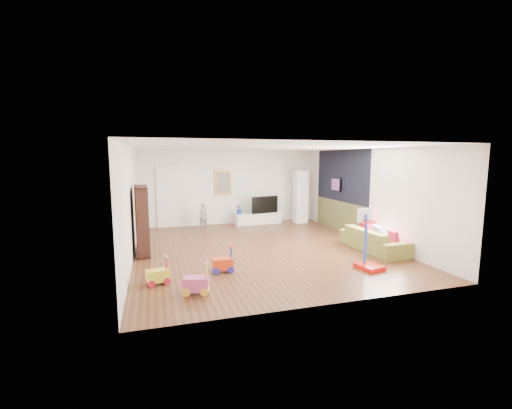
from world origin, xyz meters
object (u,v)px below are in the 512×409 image
object	(u,v)px
media_console	(258,218)
bookshelf	(142,220)
sofa	(373,240)
basketball_hoop	(371,239)

from	to	relation	value
media_console	bookshelf	world-z (taller)	bookshelf
media_console	sofa	size ratio (longest dim) A/B	0.85
bookshelf	sofa	xyz separation A→B (m)	(5.80, -1.50, -0.57)
bookshelf	basketball_hoop	world-z (taller)	bookshelf
bookshelf	sofa	bearing A→B (deg)	-16.87
media_console	sofa	xyz separation A→B (m)	(1.81, -4.46, 0.09)
sofa	media_console	bearing A→B (deg)	20.43
media_console	basketball_hoop	xyz separation A→B (m)	(0.81, -5.73, 0.47)
bookshelf	media_console	bearing A→B (deg)	34.20
media_console	basketball_hoop	bearing A→B (deg)	-85.54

